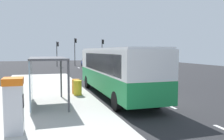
# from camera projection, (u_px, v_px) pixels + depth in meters

# --- Properties ---
(ground_plane) EXTENTS (56.00, 92.00, 0.04)m
(ground_plane) POSITION_uv_depth(u_px,v_px,m) (98.00, 77.00, 27.55)
(ground_plane) COLOR #262628
(sidewalk_platform) EXTENTS (6.20, 30.00, 0.18)m
(sidewalk_platform) POSITION_uv_depth(u_px,v_px,m) (42.00, 100.00, 14.23)
(sidewalk_platform) COLOR beige
(sidewalk_platform) RESTS_ON ground
(lane_stripe_seg_1) EXTENTS (0.16, 2.20, 0.01)m
(lane_stripe_seg_1) POSITION_uv_depth(u_px,v_px,m) (166.00, 104.00, 13.35)
(lane_stripe_seg_1) COLOR silver
(lane_stripe_seg_1) RESTS_ON ground
(lane_stripe_seg_2) EXTENTS (0.16, 2.20, 0.01)m
(lane_stripe_seg_2) POSITION_uv_depth(u_px,v_px,m) (132.00, 90.00, 18.11)
(lane_stripe_seg_2) COLOR silver
(lane_stripe_seg_2) RESTS_ON ground
(lane_stripe_seg_3) EXTENTS (0.16, 2.20, 0.01)m
(lane_stripe_seg_3) POSITION_uv_depth(u_px,v_px,m) (113.00, 82.00, 22.87)
(lane_stripe_seg_3) COLOR silver
(lane_stripe_seg_3) RESTS_ON ground
(lane_stripe_seg_4) EXTENTS (0.16, 2.20, 0.01)m
(lane_stripe_seg_4) POSITION_uv_depth(u_px,v_px,m) (100.00, 76.00, 27.62)
(lane_stripe_seg_4) COLOR silver
(lane_stripe_seg_4) RESTS_ON ground
(lane_stripe_seg_5) EXTENTS (0.16, 2.20, 0.01)m
(lane_stripe_seg_5) POSITION_uv_depth(u_px,v_px,m) (91.00, 73.00, 32.38)
(lane_stripe_seg_5) COLOR silver
(lane_stripe_seg_5) RESTS_ON ground
(lane_stripe_seg_6) EXTENTS (0.16, 2.20, 0.01)m
(lane_stripe_seg_6) POSITION_uv_depth(u_px,v_px,m) (84.00, 70.00, 37.14)
(lane_stripe_seg_6) COLOR silver
(lane_stripe_seg_6) RESTS_ON ground
(lane_stripe_seg_7) EXTENTS (0.16, 2.20, 0.01)m
(lane_stripe_seg_7) POSITION_uv_depth(u_px,v_px,m) (79.00, 68.00, 41.89)
(lane_stripe_seg_7) COLOR silver
(lane_stripe_seg_7) RESTS_ON ground
(bus) EXTENTS (2.60, 11.03, 3.21)m
(bus) POSITION_uv_depth(u_px,v_px,m) (115.00, 69.00, 15.65)
(bus) COLOR #1E8C47
(bus) RESTS_ON ground
(white_van) EXTENTS (2.10, 5.23, 2.30)m
(white_van) POSITION_uv_depth(u_px,v_px,m) (101.00, 62.00, 34.80)
(white_van) COLOR black
(white_van) RESTS_ON ground
(sedan_near) EXTENTS (2.03, 4.49, 1.52)m
(sedan_near) POSITION_uv_depth(u_px,v_px,m) (87.00, 62.00, 44.95)
(sedan_near) COLOR navy
(sedan_near) RESTS_ON ground
(ticket_machine) EXTENTS (0.66, 0.76, 1.94)m
(ticket_machine) POSITION_uv_depth(u_px,v_px,m) (14.00, 105.00, 8.12)
(ticket_machine) COLOR silver
(ticket_machine) RESTS_ON sidewalk_platform
(recycling_bin_yellow) EXTENTS (0.52, 0.52, 0.95)m
(recycling_bin_yellow) POSITION_uv_depth(u_px,v_px,m) (78.00, 88.00, 15.14)
(recycling_bin_yellow) COLOR yellow
(recycling_bin_yellow) RESTS_ON sidewalk_platform
(recycling_bin_orange) EXTENTS (0.52, 0.52, 0.95)m
(recycling_bin_orange) POSITION_uv_depth(u_px,v_px,m) (76.00, 86.00, 15.81)
(recycling_bin_orange) COLOR orange
(recycling_bin_orange) RESTS_ON sidewalk_platform
(traffic_light_near_side) EXTENTS (0.49, 0.28, 5.23)m
(traffic_light_near_side) POSITION_uv_depth(u_px,v_px,m) (103.00, 48.00, 46.21)
(traffic_light_near_side) COLOR #2D2D2D
(traffic_light_near_side) RESTS_ON ground
(traffic_light_far_side) EXTENTS (0.49, 0.28, 4.71)m
(traffic_light_far_side) POSITION_uv_depth(u_px,v_px,m) (57.00, 50.00, 44.44)
(traffic_light_far_side) COLOR #2D2D2D
(traffic_light_far_side) RESTS_ON ground
(traffic_light_median) EXTENTS (0.49, 0.28, 5.44)m
(traffic_light_median) POSITION_uv_depth(u_px,v_px,m) (75.00, 48.00, 46.20)
(traffic_light_median) COLOR #2D2D2D
(traffic_light_median) RESTS_ON ground
(bus_shelter) EXTENTS (1.80, 4.00, 2.50)m
(bus_shelter) POSITION_uv_depth(u_px,v_px,m) (42.00, 69.00, 12.32)
(bus_shelter) COLOR #4C4C51
(bus_shelter) RESTS_ON sidewalk_platform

